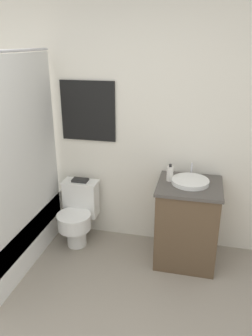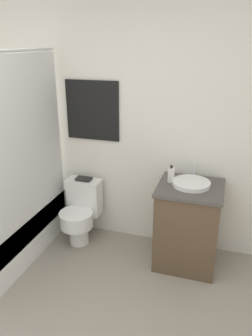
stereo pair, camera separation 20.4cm
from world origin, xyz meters
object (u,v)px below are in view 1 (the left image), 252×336
(toilet, at_px, (78,212))
(soap_bottle, at_px, (170,173))
(sink, at_px, (190,181))
(book_on_tank, at_px, (80,180))

(toilet, bearing_deg, soap_bottle, -0.04)
(toilet, distance_m, sink, 1.24)
(soap_bottle, distance_m, book_on_tank, 0.98)
(toilet, bearing_deg, sink, -1.19)
(soap_bottle, bearing_deg, toilet, 179.96)
(sink, distance_m, book_on_tank, 1.16)
(soap_bottle, bearing_deg, sink, -6.86)
(toilet, height_order, soap_bottle, soap_bottle)
(toilet, distance_m, book_on_tank, 0.34)
(soap_bottle, relative_size, book_on_tank, 1.01)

